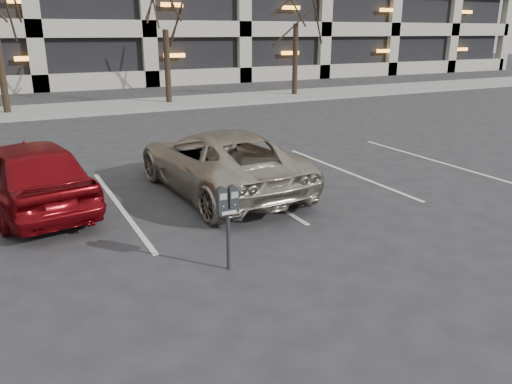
{
  "coord_description": "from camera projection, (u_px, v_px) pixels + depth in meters",
  "views": [
    {
      "loc": [
        -3.24,
        -7.31,
        3.32
      ],
      "look_at": [
        -0.02,
        -1.01,
        1.05
      ],
      "focal_mm": 35.0,
      "sensor_mm": 36.0,
      "label": 1
    }
  ],
  "objects": [
    {
      "name": "suv_silver",
      "position": [
        219.0,
        161.0,
        10.71
      ],
      "size": [
        2.53,
        5.01,
        1.37
      ],
      "rotation": [
        0.0,
        0.0,
        3.2
      ],
      "color": "#B9AE9D",
      "rests_on": "ground"
    },
    {
      "name": "parking_meter",
      "position": [
        228.0,
        208.0,
        7.03
      ],
      "size": [
        0.32,
        0.13,
        1.25
      ],
      "rotation": [
        0.0,
        0.0,
        -0.01
      ],
      "color": "black",
      "rests_on": "ground"
    },
    {
      "name": "car_red",
      "position": [
        30.0,
        174.0,
        9.6
      ],
      "size": [
        2.35,
        4.4,
        1.42
      ],
      "primitive_type": "imported",
      "rotation": [
        0.0,
        0.0,
        3.31
      ],
      "color": "maroon",
      "rests_on": "ground"
    },
    {
      "name": "sidewalk",
      "position": [
        82.0,
        109.0,
        22.16
      ],
      "size": [
        80.0,
        4.0,
        0.12
      ],
      "primitive_type": "cube",
      "color": "gray",
      "rests_on": "ground"
    },
    {
      "name": "ground",
      "position": [
        231.0,
        233.0,
        8.62
      ],
      "size": [
        140.0,
        140.0,
        0.0
      ],
      "primitive_type": "plane",
      "color": "#28282B",
      "rests_on": "ground"
    },
    {
      "name": "stall_lines",
      "position": [
        119.0,
        206.0,
        9.96
      ],
      "size": [
        16.9,
        5.2,
        0.0
      ],
      "color": "silver",
      "rests_on": "ground"
    }
  ]
}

